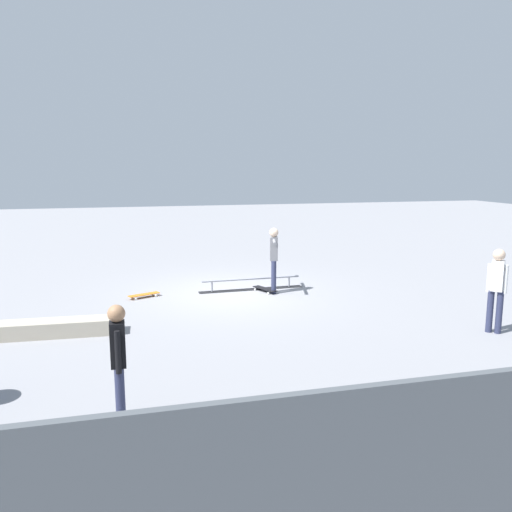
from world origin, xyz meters
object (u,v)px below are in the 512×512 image
(skate_ledge, at_px, (55,328))
(bystander_black_shirt, at_px, (118,359))
(grind_rail, at_px, (251,285))
(bystander_white_shirt, at_px, (497,286))
(loose_skateboard_orange, at_px, (144,295))
(skateboard_main, at_px, (265,289))
(skater_main, at_px, (274,255))

(skate_ledge, relative_size, bystander_black_shirt, 1.54)
(skate_ledge, bearing_deg, grind_rail, -149.42)
(bystander_white_shirt, relative_size, loose_skateboard_orange, 2.07)
(bystander_black_shirt, bearing_deg, loose_skateboard_orange, -4.70)
(skate_ledge, relative_size, bystander_white_shirt, 1.46)
(skateboard_main, bearing_deg, grind_rail, -161.78)
(bystander_white_shirt, bearing_deg, skateboard_main, 173.66)
(skateboard_main, bearing_deg, bystander_white_shirt, 14.22)
(skateboard_main, xyz_separation_m, bystander_white_shirt, (-3.50, 4.41, 0.88))
(grind_rail, relative_size, skater_main, 1.67)
(skater_main, relative_size, skateboard_main, 2.10)
(skate_ledge, relative_size, loose_skateboard_orange, 3.02)
(grind_rail, bearing_deg, bystander_black_shirt, 62.13)
(bystander_white_shirt, height_order, bystander_black_shirt, bystander_white_shirt)
(skater_main, distance_m, loose_skateboard_orange, 3.45)
(bystander_white_shirt, bearing_deg, grind_rail, 173.94)
(loose_skateboard_orange, bearing_deg, skateboard_main, 154.13)
(skater_main, height_order, skateboard_main, skater_main)
(skate_ledge, xyz_separation_m, loose_skateboard_orange, (-1.82, -2.59, -0.08))
(skate_ledge, relative_size, skater_main, 1.44)
(bystander_black_shirt, distance_m, loose_skateboard_orange, 6.69)
(skate_ledge, bearing_deg, skateboard_main, -153.80)
(skater_main, bearing_deg, loose_skateboard_orange, -81.74)
(skater_main, relative_size, loose_skateboard_orange, 2.09)
(bystander_white_shirt, distance_m, bystander_black_shirt, 7.47)
(grind_rail, distance_m, bystander_black_shirt, 7.61)
(skateboard_main, height_order, bystander_white_shirt, bystander_white_shirt)
(skate_ledge, bearing_deg, bystander_white_shirt, 166.80)
(grind_rail, relative_size, bystander_black_shirt, 1.77)
(bystander_black_shirt, height_order, loose_skateboard_orange, bystander_black_shirt)
(bystander_white_shirt, xyz_separation_m, bystander_black_shirt, (7.18, 2.05, -0.05))
(grind_rail, relative_size, skateboard_main, 3.50)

